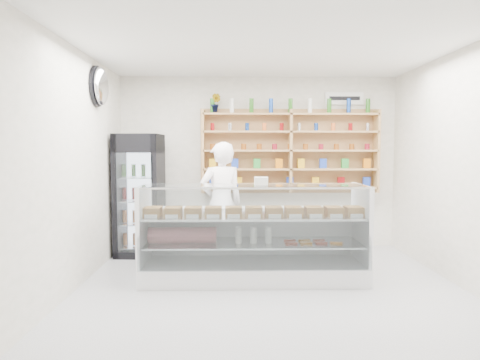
{
  "coord_description": "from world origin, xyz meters",
  "views": [
    {
      "loc": [
        -0.45,
        -4.55,
        1.62
      ],
      "look_at": [
        -0.34,
        0.9,
        1.23
      ],
      "focal_mm": 32.0,
      "sensor_mm": 36.0,
      "label": 1
    }
  ],
  "objects": [
    {
      "name": "room",
      "position": [
        0.0,
        0.0,
        1.4
      ],
      "size": [
        5.0,
        5.0,
        5.0
      ],
      "color": "silver",
      "rests_on": "ground"
    },
    {
      "name": "display_counter",
      "position": [
        -0.18,
        0.67,
        0.33
      ],
      "size": [
        2.73,
        0.82,
        1.19
      ],
      "color": "white",
      "rests_on": "floor"
    },
    {
      "name": "shop_worker",
      "position": [
        -0.59,
        1.43,
        0.86
      ],
      "size": [
        0.73,
        0.59,
        1.72
      ],
      "primitive_type": "imported",
      "rotation": [
        0.0,
        0.0,
        3.47
      ],
      "color": "white",
      "rests_on": "floor"
    },
    {
      "name": "drinks_cooler",
      "position": [
        -1.85,
        1.97,
        0.93
      ],
      "size": [
        0.69,
        0.68,
        1.85
      ],
      "rotation": [
        0.0,
        0.0,
        -0.04
      ],
      "color": "black",
      "rests_on": "floor"
    },
    {
      "name": "wall_shelving",
      "position": [
        0.5,
        2.34,
        1.59
      ],
      "size": [
        2.84,
        0.28,
        1.33
      ],
      "color": "tan",
      "rests_on": "back_wall"
    },
    {
      "name": "potted_plant",
      "position": [
        -0.7,
        2.34,
        2.35
      ],
      "size": [
        0.21,
        0.19,
        0.31
      ],
      "primitive_type": "imported",
      "rotation": [
        0.0,
        0.0,
        -0.41
      ],
      "color": "#1E6626",
      "rests_on": "wall_shelving"
    },
    {
      "name": "security_mirror",
      "position": [
        -2.17,
        1.2,
        2.45
      ],
      "size": [
        0.15,
        0.5,
        0.5
      ],
      "primitive_type": "ellipsoid",
      "color": "silver",
      "rests_on": "left_wall"
    },
    {
      "name": "wall_sign",
      "position": [
        1.4,
        2.47,
        2.45
      ],
      "size": [
        0.62,
        0.03,
        0.2
      ],
      "primitive_type": "cube",
      "color": "white",
      "rests_on": "back_wall"
    }
  ]
}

